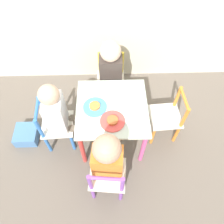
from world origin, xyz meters
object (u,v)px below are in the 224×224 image
plate_left (95,107)px  child_front (108,159)px  chair_purple (107,178)px  chair_yellow (111,79)px  chair_blue (55,125)px  kids_table (112,112)px  child_back (111,69)px  storage_bin (27,134)px  chair_orange (167,117)px  plate_front (112,121)px  child_left (58,113)px

plate_left → child_front: bearing=-77.7°
chair_purple → child_front: 0.22m
chair_yellow → chair_blue: bearing=-133.2°
kids_table → chair_purple: size_ratio=1.08×
chair_purple → child_front: bearing=-90.0°
child_back → storage_bin: (-0.79, -0.42, -0.39)m
chair_orange → child_back: size_ratio=0.70×
chair_purple → storage_bin: chair_purple is taller
chair_orange → kids_table: bearing=-90.0°
chair_orange → storage_bin: 1.28m
chair_blue → plate_front: (0.48, -0.10, 0.22)m
child_front → child_left: bearing=-40.9°
plate_left → plate_front: same height
child_left → storage_bin: 0.53m
kids_table → child_back: child_back is taller
chair_blue → child_left: child_left is taller
storage_bin → chair_blue: bearing=-5.1°
child_back → chair_blue: bearing=-136.7°
chair_purple → chair_orange: bearing=-130.3°
chair_yellow → plate_left: 0.55m
chair_purple → plate_left: 0.53m
chair_blue → child_left: 0.19m
kids_table → chair_orange: chair_orange is taller
chair_purple → chair_orange: same height
chair_blue → child_front: bearing=-134.9°
chair_blue → chair_yellow: same height
child_back → plate_front: 0.55m
plate_left → storage_bin: size_ratio=0.87×
chair_orange → child_back: 0.64m
child_back → plate_front: (-0.00, -0.55, 0.03)m
chair_blue → chair_purple: 0.63m
chair_purple → child_front: size_ratio=0.68×
chair_yellow → plate_front: bearing=-89.9°
child_back → chair_yellow: bearing=90.0°
child_left → plate_left: size_ratio=4.04×
chair_purple → storage_bin: 0.90m
chair_purple → chair_yellow: (0.05, 0.96, 0.00)m
chair_yellow → child_back: size_ratio=0.70×
chair_blue → chair_yellow: size_ratio=1.00×
plate_front → chair_blue: bearing=167.7°
plate_left → chair_yellow: bearing=74.2°
child_left → child_front: 0.55m
kids_table → storage_bin: (-0.78, 0.00, -0.34)m
storage_bin → chair_purple: bearing=-33.0°
chair_purple → child_back: size_ratio=0.70×
kids_table → chair_purple: bearing=-95.5°
chair_blue → child_left: (0.06, 0.00, 0.18)m
child_left → child_back: 0.61m
child_back → kids_table: bearing=-90.0°
plate_front → chair_orange: bearing=18.9°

